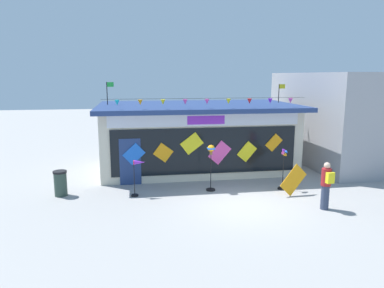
{
  "coord_description": "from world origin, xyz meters",
  "views": [
    {
      "loc": [
        -3.75,
        -11.97,
        4.6
      ],
      "look_at": [
        -1.49,
        2.24,
        1.87
      ],
      "focal_mm": 33.87,
      "sensor_mm": 36.0,
      "label": 1
    }
  ],
  "objects_px": {
    "wind_spinner_left": "(211,159)",
    "trash_bin": "(60,183)",
    "display_kite_on_ground": "(293,180)",
    "wind_spinner_far_left": "(138,171)",
    "person_near_camera": "(326,185)",
    "wind_spinner_center_left": "(283,169)",
    "kite_shop_building": "(196,136)"
  },
  "relations": [
    {
      "from": "wind_spinner_left",
      "to": "trash_bin",
      "type": "height_order",
      "value": "wind_spinner_left"
    },
    {
      "from": "kite_shop_building",
      "to": "wind_spinner_left",
      "type": "distance_m",
      "value": 3.79
    },
    {
      "from": "wind_spinner_center_left",
      "to": "person_near_camera",
      "type": "xyz_separation_m",
      "value": [
        0.55,
        -2.37,
        0.03
      ]
    },
    {
      "from": "wind_spinner_far_left",
      "to": "wind_spinner_left",
      "type": "distance_m",
      "value": 2.94
    },
    {
      "from": "wind_spinner_center_left",
      "to": "trash_bin",
      "type": "bearing_deg",
      "value": 176.13
    },
    {
      "from": "wind_spinner_left",
      "to": "trash_bin",
      "type": "distance_m",
      "value": 5.95
    },
    {
      "from": "wind_spinner_far_left",
      "to": "display_kite_on_ground",
      "type": "distance_m",
      "value": 6.04
    },
    {
      "from": "wind_spinner_far_left",
      "to": "wind_spinner_left",
      "type": "xyz_separation_m",
      "value": [
        2.91,
        0.23,
        0.33
      ]
    },
    {
      "from": "wind_spinner_center_left",
      "to": "trash_bin",
      "type": "height_order",
      "value": "wind_spinner_center_left"
    },
    {
      "from": "kite_shop_building",
      "to": "wind_spinner_center_left",
      "type": "bearing_deg",
      "value": -54.69
    },
    {
      "from": "kite_shop_building",
      "to": "wind_spinner_center_left",
      "type": "relative_size",
      "value": 5.51
    },
    {
      "from": "kite_shop_building",
      "to": "person_near_camera",
      "type": "xyz_separation_m",
      "value": [
        3.46,
        -6.47,
        -0.75
      ]
    },
    {
      "from": "wind_spinner_far_left",
      "to": "trash_bin",
      "type": "distance_m",
      "value": 3.06
    },
    {
      "from": "kite_shop_building",
      "to": "trash_bin",
      "type": "bearing_deg",
      "value": -149.42
    },
    {
      "from": "trash_bin",
      "to": "display_kite_on_ground",
      "type": "height_order",
      "value": "display_kite_on_ground"
    },
    {
      "from": "trash_bin",
      "to": "person_near_camera",
      "type": "bearing_deg",
      "value": -17.55
    },
    {
      "from": "kite_shop_building",
      "to": "wind_spinner_center_left",
      "type": "distance_m",
      "value": 5.08
    },
    {
      "from": "person_near_camera",
      "to": "wind_spinner_center_left",
      "type": "bearing_deg",
      "value": -84.97
    },
    {
      "from": "wind_spinner_far_left",
      "to": "trash_bin",
      "type": "bearing_deg",
      "value": 170.35
    },
    {
      "from": "wind_spinner_far_left",
      "to": "wind_spinner_left",
      "type": "bearing_deg",
      "value": 4.49
    },
    {
      "from": "kite_shop_building",
      "to": "display_kite_on_ground",
      "type": "xyz_separation_m",
      "value": [
        3.02,
        -4.83,
        -1.03
      ]
    },
    {
      "from": "kite_shop_building",
      "to": "person_near_camera",
      "type": "distance_m",
      "value": 7.37
    },
    {
      "from": "wind_spinner_center_left",
      "to": "person_near_camera",
      "type": "relative_size",
      "value": 1.02
    },
    {
      "from": "wind_spinner_left",
      "to": "wind_spinner_far_left",
      "type": "bearing_deg",
      "value": -175.51
    },
    {
      "from": "trash_bin",
      "to": "display_kite_on_ground",
      "type": "distance_m",
      "value": 9.04
    },
    {
      "from": "person_near_camera",
      "to": "trash_bin",
      "type": "height_order",
      "value": "person_near_camera"
    },
    {
      "from": "wind_spinner_center_left",
      "to": "person_near_camera",
      "type": "bearing_deg",
      "value": -76.9
    },
    {
      "from": "wind_spinner_left",
      "to": "person_near_camera",
      "type": "xyz_separation_m",
      "value": [
        3.5,
        -2.69,
        -0.44
      ]
    },
    {
      "from": "wind_spinner_far_left",
      "to": "wind_spinner_center_left",
      "type": "bearing_deg",
      "value": -0.9
    },
    {
      "from": "wind_spinner_center_left",
      "to": "display_kite_on_ground",
      "type": "height_order",
      "value": "wind_spinner_center_left"
    },
    {
      "from": "wind_spinner_left",
      "to": "person_near_camera",
      "type": "bearing_deg",
      "value": -37.54
    },
    {
      "from": "wind_spinner_far_left",
      "to": "trash_bin",
      "type": "height_order",
      "value": "wind_spinner_far_left"
    }
  ]
}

